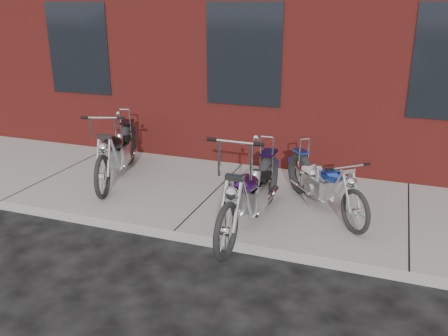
% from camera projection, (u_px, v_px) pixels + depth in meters
% --- Properties ---
extents(ground, '(120.00, 120.00, 0.00)m').
position_uv_depth(ground, '(174.00, 241.00, 6.48)').
color(ground, black).
rests_on(ground, ground).
extents(sidewalk, '(22.00, 3.00, 0.15)m').
position_uv_depth(sidewalk, '(214.00, 196.00, 7.78)').
color(sidewalk, '#9C978E').
rests_on(sidewalk, ground).
extents(chopper_purple, '(0.61, 2.52, 1.41)m').
position_uv_depth(chopper_purple, '(251.00, 196.00, 6.42)').
color(chopper_purple, black).
rests_on(chopper_purple, sidewalk).
extents(chopper_blue, '(1.47, 1.71, 0.94)m').
position_uv_depth(chopper_blue, '(323.00, 185.00, 6.97)').
color(chopper_blue, black).
rests_on(chopper_blue, sidewalk).
extents(chopper_third, '(0.92, 2.39, 1.26)m').
position_uv_depth(chopper_third, '(117.00, 153.00, 8.25)').
color(chopper_third, black).
rests_on(chopper_third, sidewalk).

